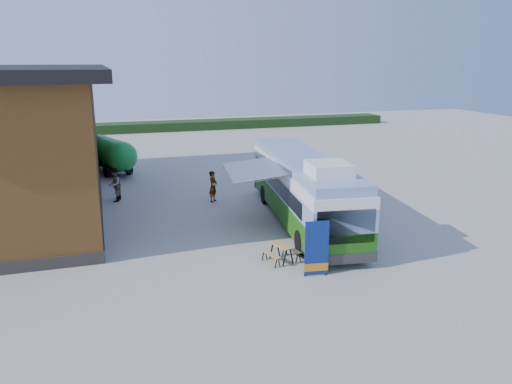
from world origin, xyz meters
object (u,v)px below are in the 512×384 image
object	(u,v)px
bus	(303,187)
banner	(316,254)
person_a	(213,187)
slurry_tanker	(110,153)
person_b	(114,185)
picnic_table	(281,249)

from	to	relation	value
bus	banner	bearing A→B (deg)	-100.66
person_a	bus	bearing A→B (deg)	-107.49
banner	slurry_tanker	distance (m)	21.78
person_a	person_b	size ratio (longest dim) A/B	0.91
bus	person_a	size ratio (longest dim) A/B	7.12
banner	person_a	xyz separation A→B (m)	(-1.41, 11.06, 0.00)
banner	bus	bearing A→B (deg)	79.34
bus	banner	world-z (taller)	bus
bus	banner	xyz separation A→B (m)	(-1.96, -6.03, -0.93)
picnic_table	slurry_tanker	distance (m)	19.94
bus	person_a	xyz separation A→B (m)	(-3.37, 5.03, -0.93)
person_a	slurry_tanker	xyz separation A→B (m)	(-5.33, 9.64, 0.56)
picnic_table	slurry_tanker	world-z (taller)	slurry_tanker
bus	banner	size ratio (longest dim) A/B	5.85
bus	picnic_table	size ratio (longest dim) A/B	8.52
banner	picnic_table	bearing A→B (deg)	120.96
bus	person_b	distance (m)	11.08
banner	person_a	bearing A→B (deg)	104.59
bus	picnic_table	xyz separation A→B (m)	(-2.71, -4.32, -1.29)
person_b	banner	bearing A→B (deg)	44.92
person_a	slurry_tanker	world-z (taller)	slurry_tanker
banner	person_b	distance (m)	14.50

